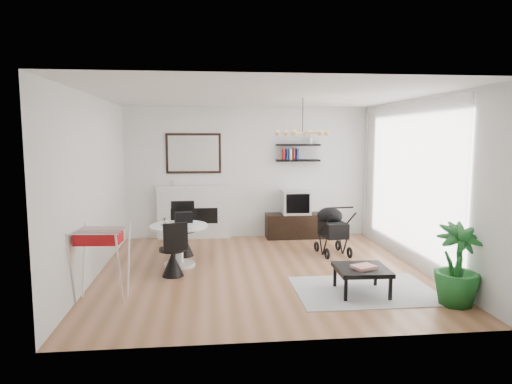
{
  "coord_description": "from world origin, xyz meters",
  "views": [
    {
      "loc": [
        -0.81,
        -6.91,
        2.09
      ],
      "look_at": [
        -0.04,
        0.4,
        1.2
      ],
      "focal_mm": 32.0,
      "sensor_mm": 36.0,
      "label": 1
    }
  ],
  "objects": [
    {
      "name": "rug",
      "position": [
        1.29,
        -1.1,
        0.01
      ],
      "size": [
        1.88,
        1.36,
        0.01
      ],
      "primitive_type": "cube",
      "color": "#A1A1A1",
      "rests_on": "floor"
    },
    {
      "name": "chair_far",
      "position": [
        -1.26,
        1.04,
        0.3
      ],
      "size": [
        0.45,
        0.46,
        0.95
      ],
      "rotation": [
        0.0,
        0.0,
        0.02
      ],
      "color": "black",
      "rests_on": "floor"
    },
    {
      "name": "chair_near",
      "position": [
        -1.35,
        -0.16,
        0.27
      ],
      "size": [
        0.44,
        0.45,
        0.84
      ],
      "rotation": [
        0.0,
        0.0,
        3.5
      ],
      "color": "black",
      "rests_on": "floor"
    },
    {
      "name": "wall_back",
      "position": [
        0.0,
        2.5,
        1.35
      ],
      "size": [
        5.0,
        0.0,
        5.0
      ],
      "primitive_type": "plane",
      "rotation": [
        1.57,
        0.0,
        0.0
      ],
      "color": "white",
      "rests_on": "floor"
    },
    {
      "name": "stroller",
      "position": [
        1.38,
        0.9,
        0.4
      ],
      "size": [
        0.54,
        0.79,
        0.93
      ],
      "rotation": [
        0.0,
        0.0,
        0.11
      ],
      "color": "black",
      "rests_on": "floor"
    },
    {
      "name": "shelf_lower",
      "position": [
        1.04,
        2.37,
        1.6
      ],
      "size": [
        0.9,
        0.25,
        0.04
      ],
      "primitive_type": "cube",
      "color": "black",
      "rests_on": "wall_back"
    },
    {
      "name": "black_bag",
      "position": [
        -1.22,
        0.61,
        0.76
      ],
      "size": [
        0.31,
        0.21,
        0.17
      ],
      "primitive_type": "cube",
      "rotation": [
        0.0,
        0.0,
        0.14
      ],
      "color": "black",
      "rests_on": "dining_table"
    },
    {
      "name": "potted_plant",
      "position": [
        2.25,
        -1.71,
        0.51
      ],
      "size": [
        0.6,
        0.6,
        1.03
      ],
      "primitive_type": "imported",
      "rotation": [
        0.0,
        0.0,
        0.05
      ],
      "color": "#1A5E22",
      "rests_on": "floor"
    },
    {
      "name": "floor",
      "position": [
        0.0,
        0.0,
        0.0
      ],
      "size": [
        5.0,
        5.0,
        0.0
      ],
      "primitive_type": "plane",
      "color": "brown",
      "rests_on": "ground"
    },
    {
      "name": "shelf_upper",
      "position": [
        1.04,
        2.37,
        1.92
      ],
      "size": [
        0.9,
        0.25,
        0.04
      ],
      "primitive_type": "cube",
      "color": "black",
      "rests_on": "wall_back"
    },
    {
      "name": "fireplace",
      "position": [
        -1.1,
        2.42,
        0.69
      ],
      "size": [
        1.5,
        0.17,
        2.16
      ],
      "color": "white",
      "rests_on": "floor"
    },
    {
      "name": "drinking_glass",
      "position": [
        -1.52,
        0.56,
        0.72
      ],
      "size": [
        0.05,
        0.05,
        0.09
      ],
      "primitive_type": "cylinder",
      "color": "white",
      "rests_on": "dining_table"
    },
    {
      "name": "drying_rack",
      "position": [
        -2.18,
        -1.1,
        0.49
      ],
      "size": [
        0.67,
        0.63,
        0.94
      ],
      "rotation": [
        0.0,
        0.0,
        -0.07
      ],
      "color": "white",
      "rests_on": "floor"
    },
    {
      "name": "crt_tv",
      "position": [
        0.98,
        2.25,
        0.75
      ],
      "size": [
        0.57,
        0.49,
        0.49
      ],
      "color": "silver",
      "rests_on": "tv_console"
    },
    {
      "name": "wall_right",
      "position": [
        2.5,
        0.0,
        1.35
      ],
      "size": [
        0.0,
        5.0,
        5.0
      ],
      "primitive_type": "plane",
      "rotation": [
        1.57,
        0.0,
        -1.57
      ],
      "color": "white",
      "rests_on": "floor"
    },
    {
      "name": "pendant_lamp",
      "position": [
        0.7,
        0.3,
        2.15
      ],
      "size": [
        0.9,
        0.9,
        0.1
      ],
      "primitive_type": null,
      "color": "#E3B877",
      "rests_on": "ceiling"
    },
    {
      "name": "newspaper",
      "position": [
        -1.16,
        0.25,
        0.68
      ],
      "size": [
        0.38,
        0.35,
        0.01
      ],
      "primitive_type": "cube",
      "rotation": [
        0.0,
        0.0,
        -0.35
      ],
      "color": "silver",
      "rests_on": "dining_table"
    },
    {
      "name": "laptop",
      "position": [
        -1.4,
        0.31,
        0.69
      ],
      "size": [
        0.35,
        0.31,
        0.02
      ],
      "primitive_type": "imported",
      "rotation": [
        0.0,
        0.0,
        0.52
      ],
      "color": "black",
      "rests_on": "dining_table"
    },
    {
      "name": "ceiling",
      "position": [
        0.0,
        0.0,
        2.7
      ],
      "size": [
        5.0,
        5.0,
        0.0
      ],
      "primitive_type": "plane",
      "color": "white",
      "rests_on": "wall_back"
    },
    {
      "name": "magazines",
      "position": [
        1.22,
        -1.25,
        0.38
      ],
      "size": [
        0.35,
        0.32,
        0.04
      ],
      "primitive_type": "cube",
      "rotation": [
        0.0,
        0.0,
        0.36
      ],
      "color": "#D03F34",
      "rests_on": "coffee_table"
    },
    {
      "name": "tv_console",
      "position": [
        1.04,
        2.26,
        0.25
      ],
      "size": [
        1.34,
        0.47,
        0.5
      ],
      "primitive_type": "cube",
      "color": "black",
      "rests_on": "floor"
    },
    {
      "name": "coffee_table",
      "position": [
        1.21,
        -1.2,
        0.32
      ],
      "size": [
        0.7,
        0.7,
        0.35
      ],
      "rotation": [
        0.0,
        0.0,
        -0.04
      ],
      "color": "black",
      "rests_on": "rug"
    },
    {
      "name": "sheer_curtain",
      "position": [
        2.4,
        0.2,
        1.35
      ],
      "size": [
        0.04,
        3.6,
        2.6
      ],
      "primitive_type": "cube",
      "color": "white",
      "rests_on": "wall_right"
    },
    {
      "name": "dining_table",
      "position": [
        -1.29,
        0.38,
        0.45
      ],
      "size": [
        0.93,
        0.93,
        0.68
      ],
      "color": "white",
      "rests_on": "floor"
    },
    {
      "name": "wall_left",
      "position": [
        -2.5,
        0.0,
        1.35
      ],
      "size": [
        0.0,
        5.0,
        5.0
      ],
      "primitive_type": "plane",
      "rotation": [
        1.57,
        0.0,
        1.57
      ],
      "color": "white",
      "rests_on": "floor"
    }
  ]
}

